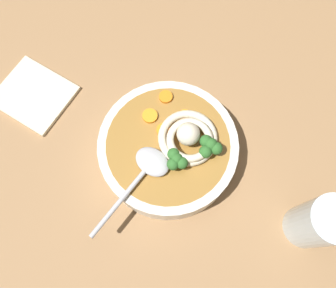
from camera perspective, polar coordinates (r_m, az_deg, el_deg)
The scene contains 12 objects.
table_slab at distance 66.62cm, azimuth -0.14°, elevation 1.50°, with size 134.05×134.05×3.28cm, color #936D47.
soup_bowl at distance 60.62cm, azimuth -0.00°, elevation -0.90°, with size 23.89×23.89×6.11cm.
noodle_pile at distance 56.85cm, azimuth 3.40°, elevation 1.10°, with size 10.96×10.75×4.41cm.
soup_spoon at distance 55.89cm, azimuth -3.50°, elevation -4.02°, with size 6.08×17.26×1.60cm.
broccoli_floret_center at distance 54.97cm, azimuth 1.37°, elevation -2.67°, with size 3.93×3.38×3.11cm.
broccoli_floret_left at distance 55.85cm, azimuth 6.76°, elevation -0.58°, with size 4.14×3.56×3.27cm.
carrot_slice_near_spoon at distance 60.91cm, azimuth -0.37°, elevation 7.81°, with size 2.39×2.39×0.55cm, color orange.
carrot_slice_beside_chili at distance 59.45cm, azimuth -3.01°, elevation 4.67°, with size 2.63×2.63×0.56cm, color orange.
carrot_slice_front at distance 58.40cm, azimuth -0.76°, elevation 2.33°, with size 2.40×2.40×0.53cm, color orange.
carrot_slice_extra_b at distance 59.46cm, azimuth 2.82°, elevation 4.71°, with size 2.19×2.19×0.56cm, color orange.
drinking_glass at distance 59.82cm, azimuth 23.79°, elevation -11.51°, with size 7.25×7.25×12.46cm, color silver.
folded_napkin at distance 72.65cm, azimuth -21.27°, elevation 7.59°, with size 13.65×11.90×0.80cm, color beige.
Camera 1 is at (13.90, -18.43, 64.13)cm, focal length 36.86 mm.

